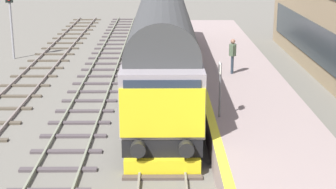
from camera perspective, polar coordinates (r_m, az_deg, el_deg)
ground_plane at (r=21.95m, az=-0.58°, el=-3.07°), size 140.00×140.00×0.00m
track_main at (r=21.93m, az=-0.58°, el=-2.94°), size 2.50×60.00×0.15m
track_adjacent_west at (r=22.19m, az=-9.30°, el=-2.92°), size 2.50×60.00×0.15m
station_platform at (r=22.08m, az=8.80°, el=-1.78°), size 4.00×44.00×1.01m
diesel_locomotive at (r=26.23m, az=-0.59°, el=5.73°), size 2.74×20.24×4.68m
signal_post_mid at (r=34.66m, az=-16.24°, el=8.27°), size 0.44×0.22×4.47m
platform_number_sign at (r=19.30m, az=5.48°, el=1.37°), size 0.10×0.44×1.98m
waiting_passenger at (r=25.94m, az=6.80°, el=4.38°), size 0.39×0.51×1.64m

